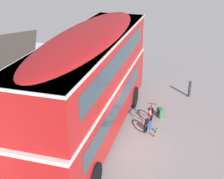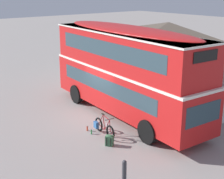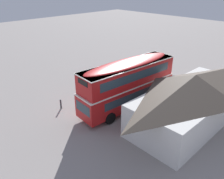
% 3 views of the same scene
% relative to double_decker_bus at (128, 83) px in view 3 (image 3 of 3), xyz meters
% --- Properties ---
extents(ground_plane, '(120.00, 120.00, 0.00)m').
position_rel_double_decker_bus_xyz_m(ground_plane, '(-0.75, -0.89, -2.64)').
color(ground_plane, gray).
extents(double_decker_bus, '(10.68, 3.31, 4.79)m').
position_rel_double_decker_bus_xyz_m(double_decker_bus, '(0.00, 0.00, 0.00)').
color(double_decker_bus, black).
rests_on(double_decker_bus, ground).
extents(touring_bicycle, '(1.76, 0.46, 1.03)m').
position_rel_double_decker_bus_xyz_m(touring_bicycle, '(1.24, -2.43, -2.27)').
color(touring_bicycle, black).
rests_on(touring_bicycle, ground).
extents(backpack_on_ground, '(0.41, 0.39, 0.51)m').
position_rel_double_decker_bus_xyz_m(backpack_on_ground, '(2.28, -2.90, -2.38)').
color(backpack_on_ground, '#386642').
rests_on(backpack_on_ground, ground).
extents(water_bottle_red_squeeze, '(0.08, 0.08, 0.25)m').
position_rel_double_decker_bus_xyz_m(water_bottle_red_squeeze, '(0.40, -2.78, -2.53)').
color(water_bottle_red_squeeze, '#D84C33').
rests_on(water_bottle_red_squeeze, ground).
extents(water_bottle_green_metal, '(0.07, 0.07, 0.22)m').
position_rel_double_decker_bus_xyz_m(water_bottle_green_metal, '(0.82, -2.83, -2.54)').
color(water_bottle_green_metal, green).
rests_on(water_bottle_green_metal, ground).
extents(pub_building, '(12.72, 5.79, 4.47)m').
position_rel_double_decker_bus_xyz_m(pub_building, '(-2.09, 5.57, -0.35)').
color(pub_building, silver).
rests_on(pub_building, ground).
extents(kerb_bollard, '(0.16, 0.16, 0.97)m').
position_rel_double_decker_bus_xyz_m(kerb_bollard, '(4.96, -4.38, -2.15)').
color(kerb_bollard, '#333338').
rests_on(kerb_bollard, ground).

